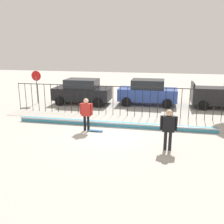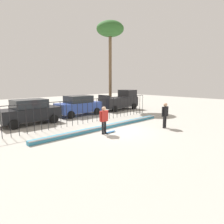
{
  "view_description": "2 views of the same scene",
  "coord_description": "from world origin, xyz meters",
  "views": [
    {
      "loc": [
        2.6,
        -11.97,
        4.31
      ],
      "look_at": [
        0.05,
        0.48,
        0.96
      ],
      "focal_mm": 40.34,
      "sensor_mm": 36.0,
      "label": 1
    },
    {
      "loc": [
        -8.93,
        -8.71,
        3.23
      ],
      "look_at": [
        0.42,
        1.02,
        1.09
      ],
      "focal_mm": 30.98,
      "sensor_mm": 36.0,
      "label": 2
    }
  ],
  "objects": [
    {
      "name": "skateboarder",
      "position": [
        -1.21,
        0.04,
        1.03
      ],
      "size": [
        0.69,
        0.26,
        1.72
      ],
      "rotation": [
        0.0,
        0.0,
        0.41
      ],
      "color": "black",
      "rests_on": "ground"
    },
    {
      "name": "perimeter_fence",
      "position": [
        0.0,
        3.33,
        1.15
      ],
      "size": [
        14.04,
        0.04,
        1.87
      ],
      "color": "black",
      "rests_on": "ground"
    },
    {
      "name": "bowl_coping_ledge",
      "position": [
        0.0,
        1.05,
        0.12
      ],
      "size": [
        11.0,
        0.4,
        0.27
      ],
      "color": "teal",
      "rests_on": "ground"
    },
    {
      "name": "ground_plane",
      "position": [
        0.0,
        0.0,
        0.0
      ],
      "size": [
        60.0,
        60.0,
        0.0
      ],
      "primitive_type": "plane",
      "color": "#ADA89E"
    },
    {
      "name": "stop_sign",
      "position": [
        -6.82,
        5.5,
        1.62
      ],
      "size": [
        0.76,
        0.07,
        2.5
      ],
      "color": "slate",
      "rests_on": "ground"
    },
    {
      "name": "camera_operator",
      "position": [
        2.91,
        -1.71,
        1.06
      ],
      "size": [
        0.72,
        0.27,
        1.77
      ],
      "rotation": [
        0.0,
        0.0,
        3.04
      ],
      "color": "black",
      "rests_on": "ground"
    },
    {
      "name": "parked_car_blue",
      "position": [
        1.49,
        6.76,
        0.97
      ],
      "size": [
        4.3,
        2.12,
        1.9
      ],
      "rotation": [
        0.0,
        0.0,
        0.06
      ],
      "color": "#2D479E",
      "rests_on": "ground"
    },
    {
      "name": "skateboard",
      "position": [
        -0.73,
        -0.03,
        0.06
      ],
      "size": [
        0.8,
        0.2,
        0.07
      ],
      "rotation": [
        0.0,
        0.0,
        -0.18
      ],
      "color": "#26598C",
      "rests_on": "ground"
    },
    {
      "name": "parked_car_black",
      "position": [
        -3.41,
        6.06,
        0.97
      ],
      "size": [
        4.3,
        2.12,
        1.9
      ],
      "rotation": [
        0.0,
        0.0,
        0.05
      ],
      "color": "black",
      "rests_on": "ground"
    }
  ]
}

